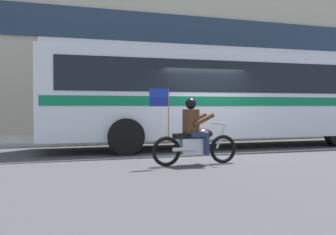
% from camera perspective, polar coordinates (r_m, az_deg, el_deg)
% --- Properties ---
extents(ground_plane, '(60.00, 60.00, 0.00)m').
position_cam_1_polar(ground_plane, '(11.86, 5.56, -5.02)').
color(ground_plane, '#3D3D3F').
extents(sidewalk_curb, '(28.00, 3.80, 0.15)m').
position_cam_1_polar(sidewalk_curb, '(16.61, -1.76, -2.86)').
color(sidewalk_curb, '#B7B2A8').
rests_on(sidewalk_curb, ground_plane).
extents(lane_center_stripe, '(26.60, 0.14, 0.01)m').
position_cam_1_polar(lane_center_stripe, '(11.32, 6.83, -5.32)').
color(lane_center_stripe, silver).
rests_on(lane_center_stripe, ground_plane).
extents(transit_bus, '(12.81, 2.94, 3.22)m').
position_cam_1_polar(transit_bus, '(13.52, 9.24, 3.77)').
color(transit_bus, silver).
rests_on(transit_bus, ground_plane).
extents(motorcycle_with_rider, '(2.20, 0.64, 1.78)m').
position_cam_1_polar(motorcycle_with_rider, '(9.15, 3.90, -2.79)').
color(motorcycle_with_rider, black).
rests_on(motorcycle_with_rider, ground_plane).
extents(fire_hydrant, '(0.22, 0.30, 0.75)m').
position_cam_1_polar(fire_hydrant, '(15.19, -5.12, -1.61)').
color(fire_hydrant, '#4C8C3F').
rests_on(fire_hydrant, sidewalk_curb).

